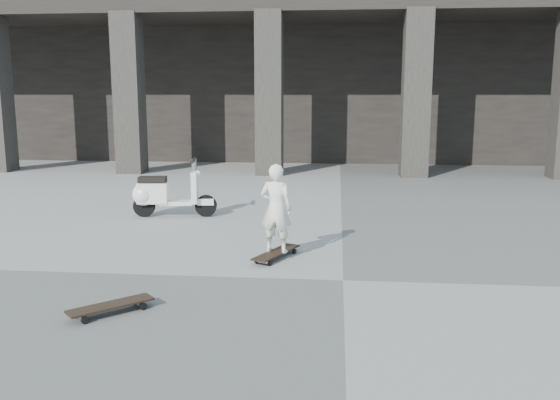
# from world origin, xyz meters

# --- Properties ---
(ground) EXTENTS (90.00, 90.00, 0.00)m
(ground) POSITION_xyz_m (0.00, 0.00, 0.00)
(ground) COLOR #545351
(ground) RESTS_ON ground
(colonnade) EXTENTS (28.00, 8.82, 6.00)m
(colonnade) POSITION_xyz_m (-0.00, 13.77, 3.03)
(colonnade) COLOR black
(colonnade) RESTS_ON ground
(longboard) EXTENTS (0.55, 0.89, 0.09)m
(longboard) POSITION_xyz_m (-0.82, 0.80, 0.07)
(longboard) COLOR black
(longboard) RESTS_ON ground
(skateboard_spare) EXTENTS (0.72, 0.70, 0.10)m
(skateboard_spare) POSITION_xyz_m (-2.16, -1.22, 0.07)
(skateboard_spare) COLOR black
(skateboard_spare) RESTS_ON ground
(child) EXTENTS (0.44, 0.33, 1.10)m
(child) POSITION_xyz_m (-0.82, 0.80, 0.64)
(child) COLOR silver
(child) RESTS_ON longboard
(scooter) EXTENTS (1.39, 0.51, 0.97)m
(scooter) POSITION_xyz_m (-3.00, 3.15, 0.38)
(scooter) COLOR black
(scooter) RESTS_ON ground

